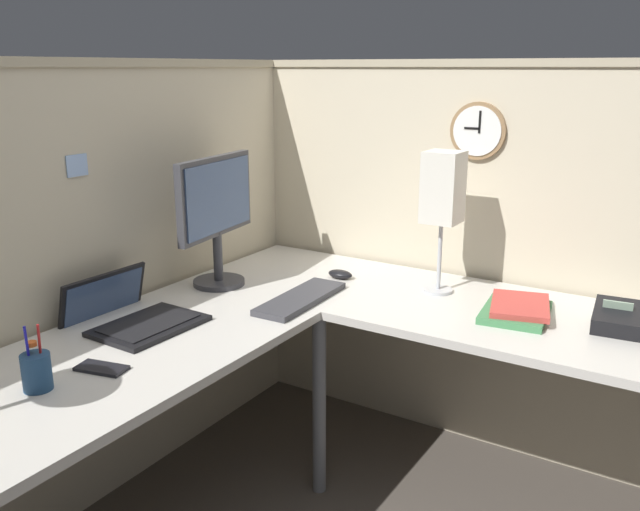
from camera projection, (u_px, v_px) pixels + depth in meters
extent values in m
cube|color=beige|center=(60.00, 304.00, 2.27)|extent=(2.57, 0.10, 1.55)
cube|color=tan|center=(33.00, 62.00, 2.06)|extent=(2.57, 0.12, 0.03)
cube|color=beige|center=(502.00, 266.00, 2.70)|extent=(0.10, 2.37, 1.55)
cube|color=tan|center=(517.00, 63.00, 2.49)|extent=(0.12, 2.37, 0.03)
cube|color=beige|center=(143.00, 346.00, 2.08)|extent=(2.35, 0.66, 0.03)
cube|color=beige|center=(564.00, 328.00, 2.22)|extent=(0.66, 1.49, 0.03)
cylinder|color=slate|center=(319.00, 407.00, 2.46)|extent=(0.05, 0.05, 0.70)
cylinder|color=#38383D|center=(219.00, 282.00, 2.62)|extent=(0.20, 0.20, 0.02)
cylinder|color=#38383D|center=(218.00, 257.00, 2.59)|extent=(0.04, 0.04, 0.20)
cube|color=#38383D|center=(215.00, 196.00, 2.52)|extent=(0.46, 0.09, 0.30)
cube|color=#384C72|center=(219.00, 197.00, 2.52)|extent=(0.42, 0.06, 0.26)
cube|color=black|center=(149.00, 326.00, 2.18)|extent=(0.35, 0.25, 0.02)
cube|color=black|center=(149.00, 323.00, 2.18)|extent=(0.30, 0.19, 0.00)
cube|color=black|center=(103.00, 302.00, 2.29)|extent=(0.34, 0.08, 0.22)
cube|color=#384C72|center=(104.00, 303.00, 2.29)|extent=(0.31, 0.06, 0.18)
cube|color=#38383D|center=(301.00, 299.00, 2.43)|extent=(0.43, 0.15, 0.02)
ellipsoid|color=black|center=(340.00, 274.00, 2.69)|extent=(0.06, 0.10, 0.03)
cylinder|color=navy|center=(37.00, 372.00, 1.75)|extent=(0.08, 0.08, 0.10)
cylinder|color=#1E1EB2|center=(28.00, 350.00, 1.73)|extent=(0.01, 0.01, 0.13)
cylinder|color=#B21E1E|center=(40.00, 348.00, 1.75)|extent=(0.01, 0.01, 0.13)
cylinder|color=#D8591E|center=(31.00, 344.00, 1.74)|extent=(0.03, 0.03, 0.01)
cube|color=black|center=(102.00, 368.00, 1.88)|extent=(0.10, 0.16, 0.01)
cube|color=black|center=(626.00, 321.00, 2.15)|extent=(0.21, 0.22, 0.10)
cube|color=#8CA58C|center=(618.00, 308.00, 2.15)|extent=(0.02, 0.09, 0.04)
cube|color=#3F7F4C|center=(515.00, 312.00, 2.29)|extent=(0.30, 0.24, 0.02)
cube|color=#BF3F38|center=(520.00, 305.00, 2.29)|extent=(0.30, 0.25, 0.02)
cylinder|color=#B7BABF|center=(438.00, 290.00, 2.53)|extent=(0.11, 0.11, 0.01)
cylinder|color=#B7BABF|center=(440.00, 256.00, 2.50)|extent=(0.02, 0.02, 0.27)
cube|color=silver|center=(443.00, 187.00, 2.43)|extent=(0.13, 0.13, 0.26)
cylinder|color=olive|center=(478.00, 131.00, 2.57)|extent=(0.03, 0.22, 0.22)
cylinder|color=white|center=(477.00, 131.00, 2.56)|extent=(0.00, 0.19, 0.19)
cube|color=black|center=(472.00, 128.00, 2.56)|extent=(0.00, 0.06, 0.01)
cube|color=black|center=(480.00, 122.00, 2.54)|extent=(0.00, 0.01, 0.08)
cube|color=#99B7E5|center=(77.00, 165.00, 2.19)|extent=(0.08, 0.00, 0.07)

